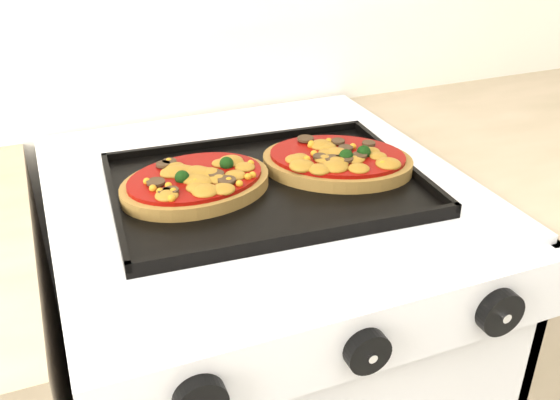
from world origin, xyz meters
name	(u,v)px	position (x,y,z in m)	size (l,w,h in m)	color
control_panel	(358,340)	(0.02, 1.39, 0.85)	(0.60, 0.02, 0.09)	silver
knob_center	(367,352)	(0.02, 1.37, 0.85)	(0.05, 0.05, 0.02)	black
knob_right	(500,312)	(0.20, 1.37, 0.85)	(0.06, 0.06, 0.02)	black
baking_tray	(267,183)	(0.02, 1.66, 0.92)	(0.43, 0.32, 0.02)	black
pizza_left	(196,181)	(-0.08, 1.68, 0.94)	(0.21, 0.16, 0.03)	olive
pizza_right	(337,159)	(0.13, 1.67, 0.94)	(0.22, 0.16, 0.03)	olive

